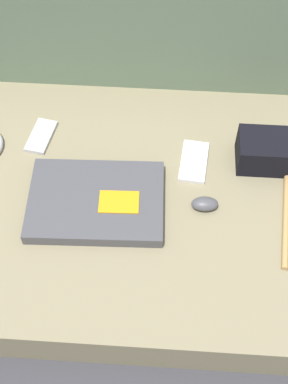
% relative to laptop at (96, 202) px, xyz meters
% --- Properties ---
extents(ground_plane, '(8.00, 8.00, 0.00)m').
position_rel_laptop_xyz_m(ground_plane, '(0.11, 0.03, -0.13)').
color(ground_plane, '#38383D').
extents(couch_seat, '(1.13, 0.71, 0.12)m').
position_rel_laptop_xyz_m(couch_seat, '(0.11, 0.03, -0.08)').
color(couch_seat, '#847A5B').
rests_on(couch_seat, ground_plane).
extents(couch_backrest, '(1.13, 0.20, 0.43)m').
position_rel_laptop_xyz_m(couch_backrest, '(0.11, 0.49, 0.08)').
color(couch_backrest, '#60755B').
rests_on(couch_backrest, ground_plane).
extents(laptop, '(0.31, 0.23, 0.03)m').
position_rel_laptop_xyz_m(laptop, '(0.00, 0.00, 0.00)').
color(laptop, '#47474C').
rests_on(laptop, couch_seat).
extents(computer_mouse, '(0.06, 0.04, 0.03)m').
position_rel_laptop_xyz_m(computer_mouse, '(0.25, 0.01, -0.00)').
color(computer_mouse, '#4C4C51').
rests_on(computer_mouse, couch_seat).
extents(phone_silver, '(0.07, 0.13, 0.01)m').
position_rel_laptop_xyz_m(phone_silver, '(0.22, 0.14, -0.01)').
color(phone_silver, silver).
rests_on(phone_silver, couch_seat).
extents(phone_black, '(0.07, 0.12, 0.01)m').
position_rel_laptop_xyz_m(phone_black, '(-0.16, 0.20, -0.01)').
color(phone_black, '#B7B7BC').
rests_on(phone_black, couch_seat).
extents(camera_pouch, '(0.14, 0.10, 0.08)m').
position_rel_laptop_xyz_m(camera_pouch, '(0.39, 0.15, 0.02)').
color(camera_pouch, black).
rests_on(camera_pouch, couch_seat).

